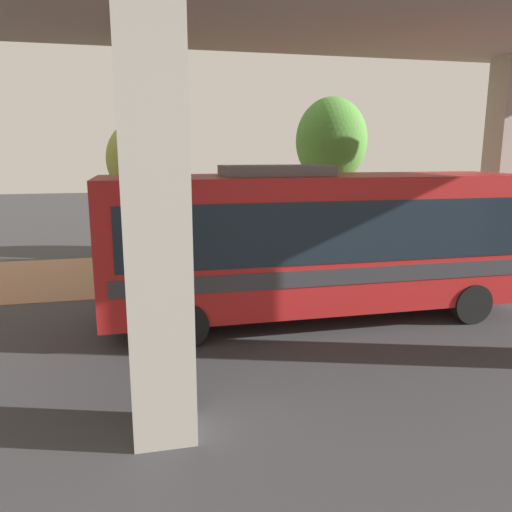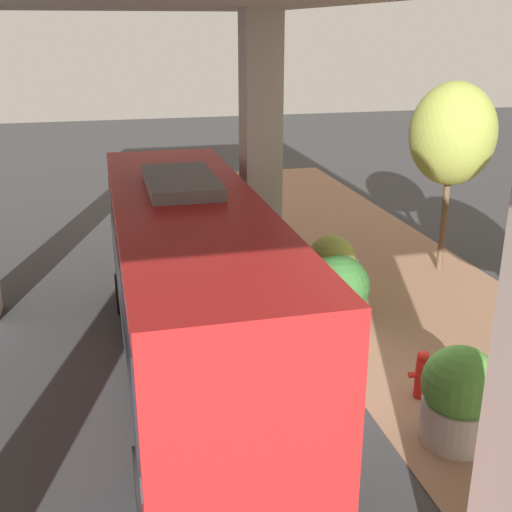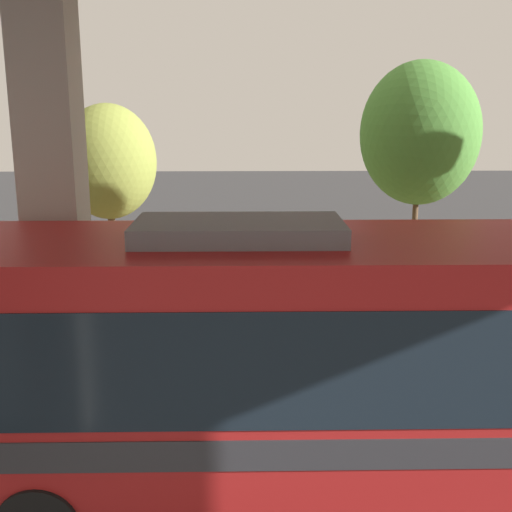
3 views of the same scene
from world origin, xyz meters
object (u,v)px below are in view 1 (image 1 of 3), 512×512
at_px(fire_hydrant, 327,262).
at_px(planter_front, 365,250).
at_px(street_tree_far, 331,141).
at_px(planter_middle, 247,256).
at_px(bus, 316,237).
at_px(street_tree_near, 138,160).
at_px(planter_back, 170,261).

xyz_separation_m(fire_hydrant, planter_front, (0.08, 1.36, 0.36)).
bearing_deg(street_tree_far, planter_middle, -48.18).
xyz_separation_m(planter_middle, street_tree_far, (-3.72, 4.16, 3.61)).
xyz_separation_m(bus, street_tree_near, (-7.79, -4.25, 1.79)).
height_order(bus, street_tree_near, street_tree_near).
relative_size(street_tree_near, street_tree_far, 0.85).
relative_size(fire_hydrant, planter_back, 0.64).
distance_m(bus, planter_back, 5.52).
xyz_separation_m(bus, fire_hydrant, (-4.01, 1.88, -1.59)).
bearing_deg(fire_hydrant, street_tree_far, 158.38).
relative_size(planter_back, street_tree_far, 0.25).
height_order(planter_back, street_tree_far, street_tree_far).
bearing_deg(planter_middle, bus, 16.92).
bearing_deg(planter_middle, planter_back, -106.80).
bearing_deg(planter_front, fire_hydrant, -93.24).
height_order(planter_middle, planter_back, planter_middle).
relative_size(bus, planter_back, 6.72).
bearing_deg(planter_front, planter_middle, -83.14).
bearing_deg(bus, fire_hydrant, 154.92).
bearing_deg(street_tree_near, planter_middle, 36.27).
height_order(planter_middle, street_tree_near, street_tree_near).
distance_m(planter_back, street_tree_near, 4.88).
bearing_deg(street_tree_far, street_tree_near, -95.02).
bearing_deg(planter_front, street_tree_near, -117.24).
bearing_deg(fire_hydrant, street_tree_near, -121.66).
xyz_separation_m(bus, planter_back, (-4.14, -3.41, -1.33)).
height_order(planter_back, street_tree_near, street_tree_near).
relative_size(bus, planter_middle, 5.56).
xyz_separation_m(bus, street_tree_far, (-7.14, 3.12, 2.50)).
bearing_deg(planter_middle, street_tree_near, -143.73).
height_order(planter_middle, street_tree_far, street_tree_far).
bearing_deg(planter_back, street_tree_far, 114.73).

